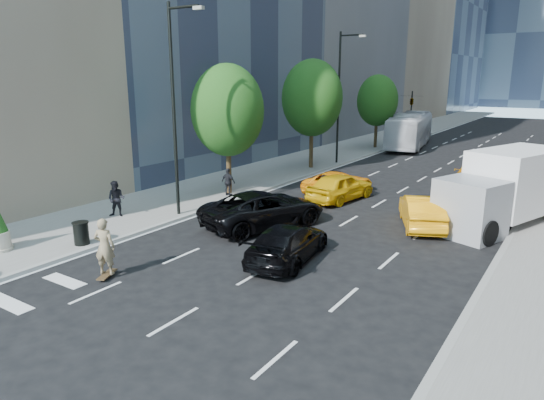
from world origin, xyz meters
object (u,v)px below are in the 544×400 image
Objects in this scene: skateboarder at (105,250)px; trash_can at (81,234)px; city_bus at (410,130)px; black_sedan_lincoln at (264,209)px; black_sedan_mercedes at (288,243)px; box_truck at (505,188)px.

trash_can is at bearing -48.20° from skateboarder.
city_bus is at bearing -112.57° from skateboarder.
skateboarder is at bearing -23.21° from trash_can.
city_bus is at bearing -64.48° from black_sedan_lincoln.
black_sedan_mercedes reaches higher than trash_can.
skateboarder is at bearing 39.58° from black_sedan_mercedes.
box_truck is (9.32, 6.31, 0.96)m from black_sedan_lincoln.
box_truck is at bearing -125.70° from black_sedan_lincoln.
skateboarder is at bearing -105.83° from box_truck.
trash_can is (-13.92, -12.85, -1.19)m from box_truck.
box_truck is 18.98m from trash_can.
black_sedan_mercedes is at bearing -156.70° from skateboarder.
skateboarder is 6.62m from black_sedan_mercedes.
box_truck is at bearing -151.30° from skateboarder.
black_sedan_lincoln is at bearing 54.89° from trash_can.
skateboarder is 2.23× the size of trash_can.
black_sedan_lincoln is at bearing -123.52° from skateboarder.
black_sedan_lincoln is at bearing -94.14° from city_bus.
trash_can is at bearing 75.07° from black_sedan_lincoln.
box_truck is at bearing -131.83° from black_sedan_mercedes.
skateboarder reaches higher than black_sedan_mercedes.
box_truck is 8.61× the size of trash_can.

